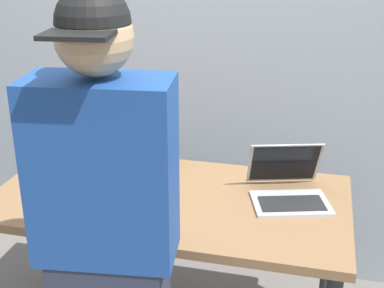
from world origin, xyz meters
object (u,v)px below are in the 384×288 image
Objects in this scene: beer_bottle_green at (161,147)px; person_figure at (109,257)px; laptop at (288,186)px; beer_bottle_amber at (145,151)px; beer_bottle_dark at (166,139)px.

person_figure is (0.09, -0.86, -0.02)m from beer_bottle_green.
laptop is 0.23× the size of person_figure.
beer_bottle_amber is 0.95× the size of beer_bottle_green.
beer_bottle_green is (0.08, 0.02, 0.02)m from beer_bottle_amber.
beer_bottle_amber is at bearing 172.03° from laptop.
person_figure reaches higher than laptop.
beer_bottle_dark is 0.19× the size of person_figure.
person_figure is (-0.50, -0.75, 0.05)m from laptop.
beer_bottle_green is at bearing -85.08° from beer_bottle_dark.
beer_bottle_dark is (-0.60, 0.22, 0.07)m from laptop.
beer_bottle_amber is 0.86m from person_figure.
beer_bottle_dark is (0.07, 0.13, 0.02)m from beer_bottle_amber.
beer_bottle_dark is at bearing 159.79° from laptop.
laptop is 1.29× the size of beer_bottle_green.
person_figure is at bearing -123.78° from laptop.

